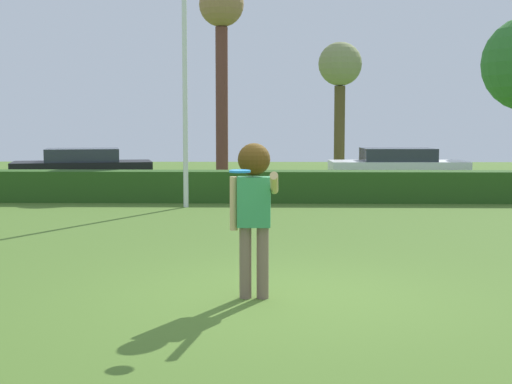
{
  "coord_description": "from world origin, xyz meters",
  "views": [
    {
      "loc": [
        -0.11,
        -8.42,
        2.04
      ],
      "look_at": [
        -0.33,
        0.97,
        1.15
      ],
      "focal_mm": 51.49,
      "sensor_mm": 36.0,
      "label": 1
    }
  ],
  "objects_px": {
    "bare_elm_tree": "(221,25)",
    "parked_car_black": "(82,167)",
    "birch_tree": "(340,72)",
    "lamppost": "(185,48)",
    "frisbee": "(240,171)",
    "person": "(254,197)",
    "parked_car_white": "(397,166)"
  },
  "relations": [
    {
      "from": "parked_car_black",
      "to": "parked_car_white",
      "type": "bearing_deg",
      "value": 2.96
    },
    {
      "from": "bare_elm_tree",
      "to": "birch_tree",
      "type": "bearing_deg",
      "value": 6.96
    },
    {
      "from": "parked_car_white",
      "to": "lamppost",
      "type": "bearing_deg",
      "value": -138.14
    },
    {
      "from": "frisbee",
      "to": "parked_car_black",
      "type": "xyz_separation_m",
      "value": [
        -5.55,
        14.9,
        -0.85
      ]
    },
    {
      "from": "birch_tree",
      "to": "person",
      "type": "bearing_deg",
      "value": -98.31
    },
    {
      "from": "person",
      "to": "lamppost",
      "type": "bearing_deg",
      "value": 101.53
    },
    {
      "from": "bare_elm_tree",
      "to": "parked_car_black",
      "type": "bearing_deg",
      "value": -145.86
    },
    {
      "from": "person",
      "to": "parked_car_black",
      "type": "height_order",
      "value": "person"
    },
    {
      "from": "lamppost",
      "to": "parked_car_white",
      "type": "bearing_deg",
      "value": 41.86
    },
    {
      "from": "lamppost",
      "to": "bare_elm_tree",
      "type": "distance_m",
      "value": 7.84
    },
    {
      "from": "parked_car_black",
      "to": "birch_tree",
      "type": "height_order",
      "value": "birch_tree"
    },
    {
      "from": "lamppost",
      "to": "birch_tree",
      "type": "bearing_deg",
      "value": 61.52
    },
    {
      "from": "parked_car_black",
      "to": "parked_car_white",
      "type": "distance_m",
      "value": 9.81
    },
    {
      "from": "lamppost",
      "to": "birch_tree",
      "type": "distance_m",
      "value": 9.31
    },
    {
      "from": "frisbee",
      "to": "birch_tree",
      "type": "distance_m",
      "value": 18.54
    },
    {
      "from": "lamppost",
      "to": "parked_car_black",
      "type": "relative_size",
      "value": 1.55
    },
    {
      "from": "frisbee",
      "to": "parked_car_black",
      "type": "relative_size",
      "value": 0.05
    },
    {
      "from": "lamppost",
      "to": "parked_car_white",
      "type": "height_order",
      "value": "lamppost"
    },
    {
      "from": "person",
      "to": "bare_elm_tree",
      "type": "relative_size",
      "value": 0.27
    },
    {
      "from": "parked_car_black",
      "to": "bare_elm_tree",
      "type": "height_order",
      "value": "bare_elm_tree"
    },
    {
      "from": "frisbee",
      "to": "parked_car_black",
      "type": "bearing_deg",
      "value": 110.42
    },
    {
      "from": "lamppost",
      "to": "parked_car_black",
      "type": "height_order",
      "value": "lamppost"
    },
    {
      "from": "bare_elm_tree",
      "to": "parked_car_white",
      "type": "bearing_deg",
      "value": -22.07
    },
    {
      "from": "birch_tree",
      "to": "frisbee",
      "type": "bearing_deg",
      "value": -98.36
    },
    {
      "from": "birch_tree",
      "to": "lamppost",
      "type": "bearing_deg",
      "value": -118.48
    },
    {
      "from": "parked_car_white",
      "to": "person",
      "type": "bearing_deg",
      "value": -105.72
    },
    {
      "from": "person",
      "to": "birch_tree",
      "type": "relative_size",
      "value": 0.37
    },
    {
      "from": "frisbee",
      "to": "lamppost",
      "type": "relative_size",
      "value": 0.03
    },
    {
      "from": "frisbee",
      "to": "parked_car_black",
      "type": "height_order",
      "value": "frisbee"
    },
    {
      "from": "birch_tree",
      "to": "bare_elm_tree",
      "type": "relative_size",
      "value": 0.71
    },
    {
      "from": "birch_tree",
      "to": "parked_car_black",
      "type": "bearing_deg",
      "value": -158.12
    },
    {
      "from": "frisbee",
      "to": "bare_elm_tree",
      "type": "bearing_deg",
      "value": 94.56
    }
  ]
}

